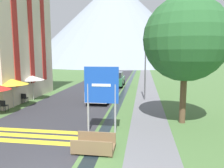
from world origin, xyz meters
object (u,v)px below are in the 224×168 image
object	(u,v)px
road_sign	(101,90)
cafe_chair_far_left	(24,98)
cafe_chair_near_right	(4,105)
streetlamp	(145,60)
person_seated_near	(2,100)
hotel_building	(1,28)
tree_by_path	(186,39)
cafe_umbrella_middle_yellow	(12,82)
cafe_umbrella_rear_white	(32,78)
parked_car_far	(116,79)
parked_car_near	(101,91)
footbridge	(94,146)
cafe_chair_middle	(7,101)
cafe_chair_far_right	(24,97)

from	to	relation	value
road_sign	cafe_chair_far_left	xyz separation A→B (m)	(-7.47, 5.47, -1.69)
cafe_chair_near_right	streetlamp	size ratio (longest dim) A/B	0.14
road_sign	cafe_chair_far_left	world-z (taller)	road_sign
person_seated_near	hotel_building	bearing A→B (deg)	121.19
person_seated_near	tree_by_path	world-z (taller)	tree_by_path
cafe_umbrella_middle_yellow	person_seated_near	world-z (taller)	cafe_umbrella_middle_yellow
cafe_chair_far_left	cafe_umbrella_rear_white	size ratio (longest dim) A/B	0.39
person_seated_near	road_sign	bearing A→B (deg)	-23.47
hotel_building	parked_car_far	world-z (taller)	hotel_building
cafe_chair_far_left	cafe_chair_near_right	xyz separation A→B (m)	(-0.05, -2.61, 0.00)
parked_car_near	cafe_chair_far_left	size ratio (longest dim) A/B	5.23
parked_car_far	cafe_chair_near_right	distance (m)	14.63
parked_car_near	cafe_umbrella_rear_white	world-z (taller)	cafe_umbrella_rear_white
cafe_umbrella_middle_yellow	tree_by_path	distance (m)	12.49
cafe_chair_far_left	cafe_chair_near_right	distance (m)	2.61
footbridge	cafe_chair_far_left	bearing A→B (deg)	134.42
parked_car_far	cafe_chair_middle	world-z (taller)	parked_car_far
parked_car_near	cafe_chair_near_right	bearing A→B (deg)	-143.69
cafe_chair_middle	tree_by_path	distance (m)	13.32
cafe_chair_middle	cafe_umbrella_rear_white	bearing A→B (deg)	103.97
cafe_chair_middle	cafe_umbrella_middle_yellow	bearing A→B (deg)	42.33
cafe_chair_far_right	cafe_umbrella_middle_yellow	size ratio (longest dim) A/B	0.36
parked_car_near	cafe_chair_far_left	distance (m)	6.28
cafe_chair_far_left	tree_by_path	distance (m)	13.08
cafe_chair_far_left	tree_by_path	world-z (taller)	tree_by_path
cafe_chair_far_left	cafe_chair_far_right	distance (m)	0.04
road_sign	cafe_chair_far_right	world-z (taller)	road_sign
streetlamp	cafe_chair_far_left	bearing A→B (deg)	-162.67
cafe_chair_middle	cafe_umbrella_middle_yellow	size ratio (longest dim) A/B	0.36
cafe_chair_near_right	tree_by_path	size ratio (longest dim) A/B	0.12
cafe_umbrella_rear_white	cafe_chair_far_right	bearing A→B (deg)	-90.63
person_seated_near	parked_car_near	bearing A→B (deg)	29.75
cafe_chair_near_right	person_seated_near	distance (m)	0.89
parked_car_near	hotel_building	bearing A→B (deg)	179.07
hotel_building	cafe_chair_near_right	world-z (taller)	hotel_building
parked_car_far	tree_by_path	xyz separation A→B (m)	(5.70, -13.84, 3.96)
cafe_chair_near_right	cafe_umbrella_middle_yellow	world-z (taller)	cafe_umbrella_middle_yellow
parked_car_far	cafe_umbrella_rear_white	size ratio (longest dim) A/B	2.00
road_sign	streetlamp	xyz separation A→B (m)	(2.25, 8.50, 1.29)
cafe_chair_near_right	person_seated_near	size ratio (longest dim) A/B	0.70
parked_car_far	cafe_umbrella_rear_white	xyz separation A→B (m)	(-6.22, -9.13, 1.05)
cafe_chair_far_right	person_seated_near	size ratio (longest dim) A/B	0.70
footbridge	cafe_umbrella_rear_white	distance (m)	12.08
cafe_umbrella_rear_white	cafe_chair_far_left	bearing A→B (deg)	-89.54
cafe_chair_middle	streetlamp	size ratio (longest dim) A/B	0.14
cafe_chair_far_right	tree_by_path	xyz separation A→B (m)	(11.93, -3.26, 4.36)
cafe_umbrella_middle_yellow	person_seated_near	size ratio (longest dim) A/B	1.95
hotel_building	cafe_umbrella_middle_yellow	size ratio (longest dim) A/B	5.00
streetlamp	road_sign	bearing A→B (deg)	-104.82
cafe_chair_far_right	streetlamp	xyz separation A→B (m)	(9.75, 3.01, 2.98)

